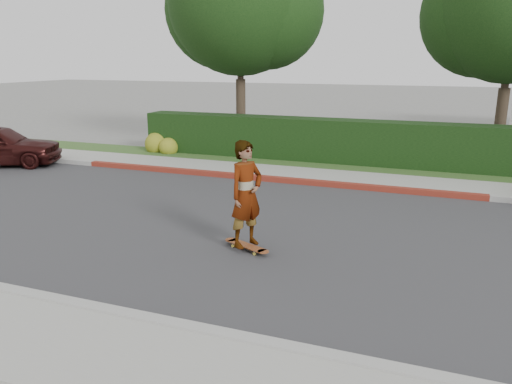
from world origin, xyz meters
The scene contains 12 objects.
ground centered at (0.00, 0.00, 0.00)m, with size 120.00×120.00×0.00m, color slate.
road centered at (0.00, 0.00, 0.01)m, with size 60.00×8.00×0.01m, color #2D2D30.
curb_near centered at (0.00, -4.10, 0.07)m, with size 60.00×0.20×0.15m, color #9E9E99.
curb_far centered at (0.00, 4.10, 0.07)m, with size 60.00×0.20×0.15m, color #9E9E99.
curb_red_section centered at (-5.00, 4.10, 0.08)m, with size 12.00×0.21×0.15m, color maroon.
sidewalk_far centered at (0.00, 5.00, 0.06)m, with size 60.00×1.60×0.12m, color gray.
planting_strip centered at (0.00, 6.60, 0.05)m, with size 60.00×1.60×0.10m, color #2D4C1E.
hedge centered at (-3.00, 7.20, 0.75)m, with size 15.00×1.00×1.50m, color black.
flowering_shrub centered at (-10.01, 6.74, 0.33)m, with size 1.40×1.00×0.90m.
tree_left centered at (-7.51, 8.69, 5.26)m, with size 5.99×5.21×8.00m.
skateboard centered at (-3.46, -1.12, 0.09)m, with size 1.05×0.61×0.10m.
skateboarder centered at (-3.46, -1.12, 1.08)m, with size 0.71×0.47×1.95m, color white.
Camera 1 is at (-0.25, -9.17, 3.45)m, focal length 35.00 mm.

